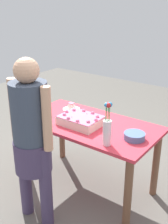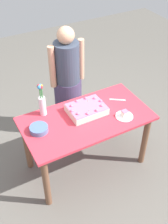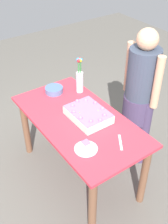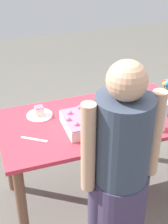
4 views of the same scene
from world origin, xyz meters
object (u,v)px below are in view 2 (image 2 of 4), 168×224
object	(u,v)px
person_standing	(67,77)
sheet_cake	(87,109)
fruit_bowl	(39,129)
cake_knife	(118,100)
flower_vase	(42,102)
serving_plate_with_slice	(124,115)

from	to	relation	value
person_standing	sheet_cake	bearing A→B (deg)	-5.63
fruit_bowl	person_standing	bearing A→B (deg)	45.09
sheet_cake	cake_knife	bearing A→B (deg)	3.62
flower_vase	person_standing	bearing A→B (deg)	39.18
cake_knife	flower_vase	size ratio (longest dim) A/B	0.49
cake_knife	fruit_bowl	bearing A→B (deg)	-142.07
serving_plate_with_slice	flower_vase	xyz separation A→B (m)	(-0.75, 0.45, 0.14)
serving_plate_with_slice	fruit_bowl	xyz separation A→B (m)	(-0.89, 0.22, 0.01)
fruit_bowl	flower_vase	bearing A→B (deg)	58.89
serving_plate_with_slice	person_standing	xyz separation A→B (m)	(-0.26, 0.84, 0.09)
person_standing	flower_vase	bearing A→B (deg)	-50.82
serving_plate_with_slice	cake_knife	xyz separation A→B (m)	(0.10, 0.28, -0.02)
serving_plate_with_slice	cake_knife	world-z (taller)	serving_plate_with_slice
sheet_cake	serving_plate_with_slice	distance (m)	0.41
sheet_cake	fruit_bowl	world-z (taller)	sheet_cake
cake_knife	person_standing	size ratio (longest dim) A/B	0.12
cake_knife	serving_plate_with_slice	bearing A→B (deg)	-75.21
serving_plate_with_slice	person_standing	distance (m)	0.89
serving_plate_with_slice	person_standing	size ratio (longest dim) A/B	0.13
sheet_cake	fruit_bowl	distance (m)	0.56
cake_knife	person_standing	xyz separation A→B (m)	(-0.36, 0.56, 0.10)
serving_plate_with_slice	cake_knife	distance (m)	0.30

